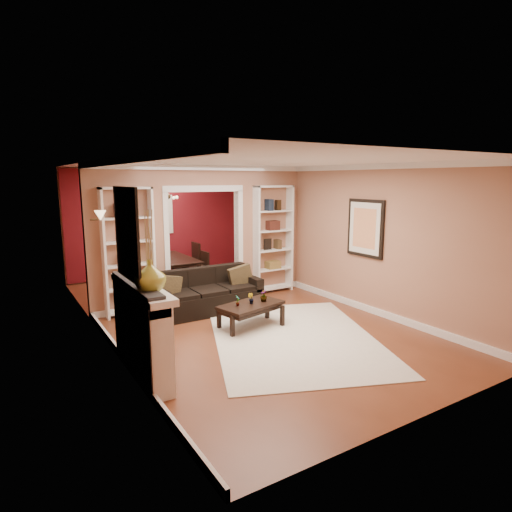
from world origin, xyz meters
TOP-DOWN VIEW (x-y plane):
  - floor at (0.00, 0.00)m, footprint 8.00×8.00m
  - ceiling at (0.00, 0.00)m, footprint 8.00×8.00m
  - wall_back at (0.00, 4.00)m, footprint 8.00×0.00m
  - wall_front at (0.00, -4.00)m, footprint 8.00×0.00m
  - wall_left at (-2.25, 0.00)m, footprint 0.00×8.00m
  - wall_right at (2.25, 0.00)m, footprint 0.00×8.00m
  - partition_wall at (0.00, 1.20)m, footprint 4.50×0.15m
  - red_back_panel at (0.00, 3.97)m, footprint 4.44×0.04m
  - dining_window at (0.00, 3.93)m, footprint 0.78×0.03m
  - area_rug at (0.27, -1.48)m, footprint 3.51×4.05m
  - sofa at (-0.30, 0.45)m, footprint 2.00×0.86m
  - pillow_left at (-1.01, 0.43)m, footprint 0.41×0.21m
  - pillow_right at (0.41, 0.43)m, footprint 0.45×0.17m
  - coffee_table at (-0.06, -0.72)m, footprint 1.18×0.81m
  - plant_left at (-0.31, -0.72)m, footprint 0.11×0.12m
  - plant_center at (-0.06, -0.72)m, footprint 0.12×0.12m
  - plant_right at (0.19, -0.72)m, footprint 0.14×0.14m
  - bookshelf_left at (-1.55, 1.03)m, footprint 0.90×0.30m
  - bookshelf_right at (1.55, 1.03)m, footprint 0.90×0.30m
  - fireplace at (-2.09, -1.50)m, footprint 0.32×1.70m
  - vase at (-2.09, -1.88)m, footprint 0.47×0.47m
  - mirror at (-2.23, -1.50)m, footprint 0.03×0.95m
  - wall_sconce at (-2.15, 0.55)m, footprint 0.18×0.18m
  - framed_art at (2.21, -1.00)m, footprint 0.04×0.85m
  - dining_table at (-0.14, 2.81)m, footprint 1.81×1.01m
  - dining_chair_nw at (-0.69, 2.51)m, footprint 0.47×0.47m
  - dining_chair_ne at (0.41, 2.51)m, footprint 0.45×0.45m
  - dining_chair_sw at (-0.69, 3.11)m, footprint 0.43×0.43m
  - dining_chair_se at (0.41, 3.11)m, footprint 0.55×0.55m
  - chandelier at (0.00, 2.70)m, footprint 0.50×0.50m

SIDE VIEW (x-z plane):
  - floor at x=0.00m, z-range 0.00..0.00m
  - area_rug at x=0.27m, z-range 0.00..0.01m
  - coffee_table at x=-0.06m, z-range 0.00..0.41m
  - dining_table at x=-0.14m, z-range 0.00..0.63m
  - dining_chair_ne at x=0.41m, z-range 0.00..0.78m
  - sofa at x=-0.30m, z-range 0.00..0.78m
  - dining_chair_sw at x=-0.69m, z-range 0.00..0.79m
  - dining_chair_se at x=0.41m, z-range 0.00..0.92m
  - dining_chair_nw at x=-0.69m, z-range 0.00..0.93m
  - plant_center at x=-0.06m, z-range 0.41..0.58m
  - plant_left at x=-0.31m, z-range 0.41..0.59m
  - plant_right at x=0.19m, z-range 0.41..0.61m
  - fireplace at x=-2.09m, z-range 0.00..1.16m
  - pillow_left at x=-1.01m, z-range 0.38..0.78m
  - pillow_right at x=0.41m, z-range 0.38..0.82m
  - bookshelf_left at x=-1.55m, z-range 0.00..2.30m
  - bookshelf_right at x=1.55m, z-range 0.00..2.30m
  - red_back_panel at x=0.00m, z-range 0.00..2.64m
  - vase at x=-2.09m, z-range 1.16..1.53m
  - wall_back at x=0.00m, z-range -2.65..5.35m
  - wall_front at x=0.00m, z-range -2.65..5.35m
  - wall_left at x=-2.25m, z-range -2.65..5.35m
  - wall_right at x=2.25m, z-range -2.65..5.35m
  - partition_wall at x=0.00m, z-range 0.00..2.70m
  - dining_window at x=0.00m, z-range 1.06..2.04m
  - framed_art at x=2.21m, z-range 1.02..2.08m
  - mirror at x=-2.23m, z-range 1.25..2.35m
  - wall_sconce at x=-2.15m, z-range 1.72..1.94m
  - chandelier at x=0.00m, z-range 1.87..2.17m
  - ceiling at x=0.00m, z-range 2.70..2.70m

